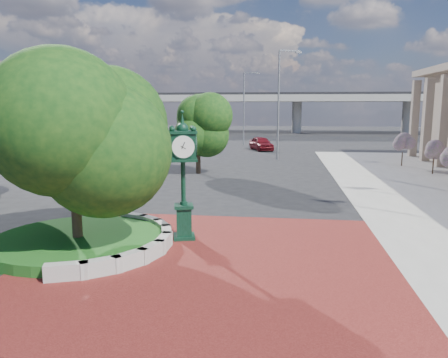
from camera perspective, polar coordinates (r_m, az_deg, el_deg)
ground at (r=15.49m, az=-1.35°, el=-9.63°), size 200.00×200.00×0.00m
plaza at (r=14.55m, az=-1.97°, el=-10.83°), size 12.00×12.00×0.04m
planter_wall at (r=16.02m, az=-11.07°, el=-8.13°), size 2.96×6.77×0.54m
grass_bed at (r=16.90m, az=-18.52°, el=-7.77°), size 6.10×6.10×0.40m
overpass at (r=84.50m, az=5.95°, el=10.45°), size 90.00×12.00×7.50m
tree_planter at (r=16.24m, az=-19.17°, el=4.21°), size 5.20×5.20×6.33m
tree_street at (r=33.10m, az=-3.42°, el=6.31°), size 4.40×4.40×5.45m
post_clock at (r=16.50m, az=-5.36°, el=1.04°), size 1.20×1.20×4.84m
parked_car at (r=51.04m, az=4.89°, el=4.66°), size 3.43×5.02×1.59m
street_lamp_near at (r=41.91m, az=7.46°, el=10.66°), size 2.15×1.12×10.20m
street_lamp_far at (r=57.68m, az=2.83°, el=9.91°), size 2.10×0.30×9.37m
shrub_mid at (r=36.17m, az=25.74°, el=3.04°), size 1.20×1.20×2.20m
shrub_far at (r=39.97m, az=22.31°, el=3.80°), size 1.20×1.20×2.20m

